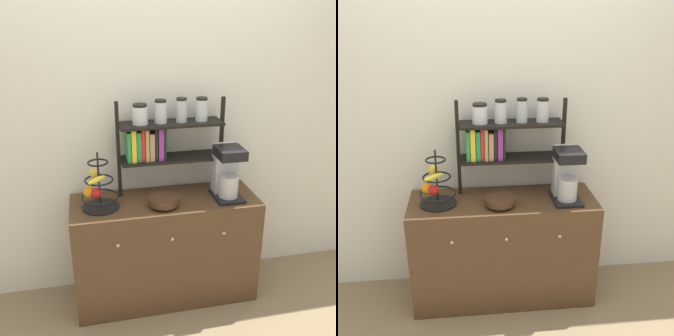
{
  "view_description": "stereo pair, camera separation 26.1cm",
  "coord_description": "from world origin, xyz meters",
  "views": [
    {
      "loc": [
        -0.49,
        -2.14,
        1.98
      ],
      "look_at": [
        0.02,
        0.23,
        1.02
      ],
      "focal_mm": 42.0,
      "sensor_mm": 36.0,
      "label": 1
    },
    {
      "loc": [
        -0.23,
        -2.19,
        1.98
      ],
      "look_at": [
        0.02,
        0.23,
        1.02
      ],
      "focal_mm": 42.0,
      "sensor_mm": 36.0,
      "label": 2
    }
  ],
  "objects": [
    {
      "name": "ground_plane",
      "position": [
        0.0,
        0.0,
        0.0
      ],
      "size": [
        12.0,
        12.0,
        0.0
      ],
      "primitive_type": "plane",
      "color": "#847051"
    },
    {
      "name": "coffee_maker",
      "position": [
        0.43,
        0.2,
        0.97
      ],
      "size": [
        0.19,
        0.25,
        0.36
      ],
      "color": "black",
      "rests_on": "sideboard"
    },
    {
      "name": "sideboard",
      "position": [
        0.0,
        0.23,
        0.39
      ],
      "size": [
        1.28,
        0.47,
        0.78
      ],
      "color": "#4C331E",
      "rests_on": "ground_plane"
    },
    {
      "name": "shelf_hutch",
      "position": [
        -0.0,
        0.36,
        1.21
      ],
      "size": [
        0.75,
        0.2,
        0.67
      ],
      "color": "black",
      "rests_on": "sideboard"
    },
    {
      "name": "wooden_bowl",
      "position": [
        -0.03,
        0.14,
        0.82
      ],
      "size": [
        0.2,
        0.2,
        0.06
      ],
      "color": "#422819",
      "rests_on": "sideboard"
    },
    {
      "name": "fruit_stand",
      "position": [
        -0.46,
        0.21,
        0.91
      ],
      "size": [
        0.24,
        0.24,
        0.38
      ],
      "color": "black",
      "rests_on": "sideboard"
    },
    {
      "name": "wall_back",
      "position": [
        0.0,
        0.5,
        1.3
      ],
      "size": [
        7.0,
        0.05,
        2.6
      ],
      "primitive_type": "cube",
      "color": "silver",
      "rests_on": "ground_plane"
    }
  ]
}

